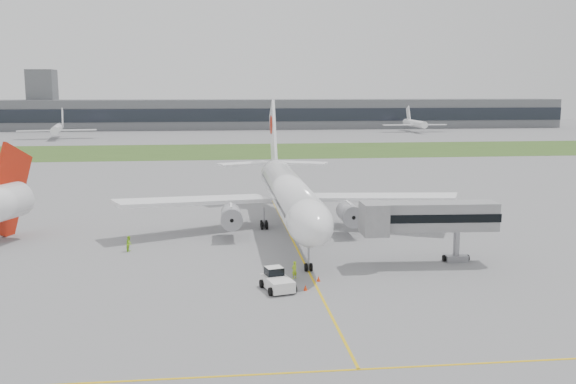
{
  "coord_description": "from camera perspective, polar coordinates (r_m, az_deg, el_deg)",
  "views": [
    {
      "loc": [
        -9.92,
        -82.39,
        20.01
      ],
      "look_at": [
        -0.34,
        2.0,
        6.06
      ],
      "focal_mm": 40.0,
      "sensor_mm": 36.0,
      "label": 1
    }
  ],
  "objects": [
    {
      "name": "ground",
      "position": [
        85.36,
        0.38,
        -4.23
      ],
      "size": [
        600.0,
        600.0,
        0.0
      ],
      "primitive_type": "plane",
      "color": "gray",
      "rests_on": "ground"
    },
    {
      "name": "distant_aircraft_left",
      "position": [
        266.22,
        -19.8,
        4.47
      ],
      "size": [
        33.19,
        30.33,
        11.25
      ],
      "primitive_type": null,
      "rotation": [
        0.0,
        0.0,
        0.16
      ],
      "color": "white",
      "rests_on": "ground"
    },
    {
      "name": "ground_crew_near",
      "position": [
        68.07,
        0.57,
        -6.93
      ],
      "size": [
        0.82,
        0.78,
        1.89
      ],
      "primitive_type": "imported",
      "rotation": [
        0.0,
        0.0,
        3.82
      ],
      "color": "#B2E325",
      "rests_on": "ground"
    },
    {
      "name": "grass_strip",
      "position": [
        203.61,
        -3.66,
        3.67
      ],
      "size": [
        600.0,
        50.0,
        0.02
      ],
      "primitive_type": "cube",
      "color": "#375620",
      "rests_on": "ground"
    },
    {
      "name": "airliner",
      "position": [
        88.98,
        0.01,
        0.05
      ],
      "size": [
        48.13,
        53.95,
        17.88
      ],
      "color": "white",
      "rests_on": "ground"
    },
    {
      "name": "safety_cone_right",
      "position": [
        67.4,
        2.73,
        -7.7
      ],
      "size": [
        0.42,
        0.42,
        0.57
      ],
      "primitive_type": "cone",
      "color": "#FF380D",
      "rests_on": "ground"
    },
    {
      "name": "apron_markings",
      "position": [
        80.54,
        0.8,
        -5.06
      ],
      "size": [
        70.0,
        70.0,
        0.04
      ],
      "primitive_type": null,
      "color": "yellow",
      "rests_on": "ground"
    },
    {
      "name": "safety_cone_left",
      "position": [
        64.47,
        1.57,
        -8.5
      ],
      "size": [
        0.4,
        0.4,
        0.56
      ],
      "primitive_type": "cone",
      "color": "#FF380D",
      "rests_on": "ground"
    },
    {
      "name": "jet_bridge",
      "position": [
        74.39,
        11.98,
        -2.21
      ],
      "size": [
        15.84,
        4.51,
        7.28
      ],
      "rotation": [
        0.0,
        0.0,
        -0.06
      ],
      "color": "gray",
      "rests_on": "ground"
    },
    {
      "name": "control_tower",
      "position": [
        325.04,
        -20.82,
        5.19
      ],
      "size": [
        12.0,
        12.0,
        56.0
      ],
      "primitive_type": null,
      "color": "slate",
      "rests_on": "ground"
    },
    {
      "name": "ground_crew_far",
      "position": [
        81.42,
        -13.93,
        -4.48
      ],
      "size": [
        0.9,
        1.06,
        1.92
      ],
      "primitive_type": "imported",
      "rotation": [
        0.0,
        0.0,
        1.37
      ],
      "color": "#9EE325",
      "rests_on": "ground"
    },
    {
      "name": "terminal_building",
      "position": [
        312.69,
        -4.69,
        6.91
      ],
      "size": [
        320.0,
        22.3,
        14.0
      ],
      "color": "slate",
      "rests_on": "ground"
    },
    {
      "name": "pushback_tug",
      "position": [
        64.56,
        -1.0,
        -7.83
      ],
      "size": [
        3.58,
        4.54,
        2.1
      ],
      "rotation": [
        0.0,
        0.0,
        0.25
      ],
      "color": "white",
      "rests_on": "ground"
    },
    {
      "name": "distant_aircraft_right",
      "position": [
        294.31,
        11.18,
        5.25
      ],
      "size": [
        29.42,
        26.11,
        11.01
      ],
      "primitive_type": null,
      "rotation": [
        0.0,
        0.0,
        0.02
      ],
      "color": "white",
      "rests_on": "ground"
    }
  ]
}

